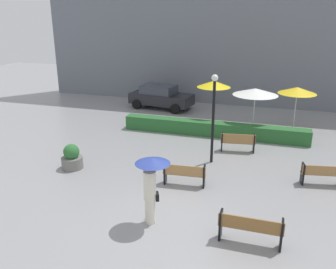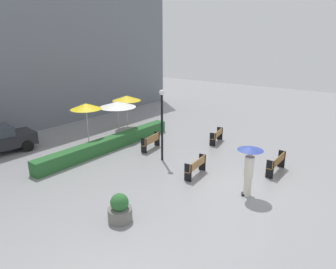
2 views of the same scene
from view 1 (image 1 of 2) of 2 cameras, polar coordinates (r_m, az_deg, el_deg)
ground_plane at (r=11.57m, az=-0.65°, el=-13.29°), size 60.00×60.00×0.00m
bench_far_right at (r=14.57m, az=23.55°, el=-5.72°), size 1.58×0.64×0.82m
bench_mid_center at (r=13.35m, az=2.63°, el=-6.23°), size 1.62×0.48×0.84m
bench_near_right at (r=10.42m, az=13.07°, el=-14.34°), size 1.79×0.37×0.89m
bench_back_row at (r=16.83m, az=11.14°, el=-1.07°), size 1.61×0.57×0.89m
pedestrian_with_umbrella at (r=10.68m, az=-2.72°, el=-7.42°), size 1.05×1.05×2.15m
planter_pot at (r=15.34m, az=-15.15°, el=-3.65°), size 0.88×0.88×1.06m
lamp_post at (r=14.92m, az=7.30°, el=3.95°), size 0.28×0.28×3.82m
patio_umbrella_yellow at (r=19.87m, az=7.36°, el=8.01°), size 1.84×1.84×2.65m
patio_umbrella_white at (r=19.38m, az=13.84°, el=6.67°), size 2.38×2.38×2.42m
patio_umbrella_yellow_far at (r=20.67m, az=20.03°, el=6.65°), size 2.06×2.06×2.36m
hedge_strip at (r=18.87m, az=7.26°, el=0.88°), size 9.70×0.70×0.74m
building_facade at (r=25.50m, az=10.93°, el=16.92°), size 28.00×1.20×10.84m
parked_car at (r=24.17m, az=-1.17°, el=6.12°), size 4.41×2.45×1.57m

